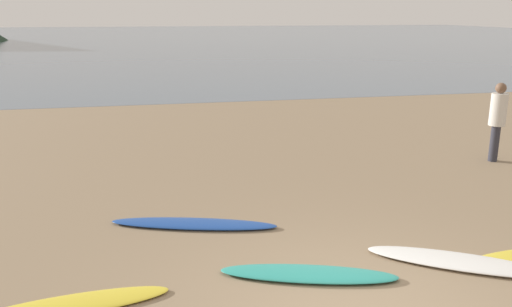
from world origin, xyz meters
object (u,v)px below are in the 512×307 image
at_px(surfboard_1, 73,304).
at_px(surfboard_4, 461,262).
at_px(surfboard_2, 194,224).
at_px(person_1, 498,116).
at_px(surfboard_3, 309,274).

bearing_deg(surfboard_1, surfboard_4, -6.47).
relative_size(surfboard_2, person_1, 1.49).
bearing_deg(person_1, surfboard_1, 173.09).
relative_size(surfboard_3, person_1, 1.28).
height_order(surfboard_2, person_1, person_1).
xyz_separation_m(surfboard_3, person_1, (5.68, 4.30, 1.00)).
xyz_separation_m(surfboard_2, person_1, (6.95, 2.34, 1.00)).
xyz_separation_m(surfboard_2, surfboard_4, (3.35, -2.06, 0.00)).
height_order(surfboard_1, surfboard_2, surfboard_2).
distance_m(surfboard_1, surfboard_4, 4.93).
bearing_deg(surfboard_3, person_1, 54.38).
bearing_deg(person_1, surfboard_2, 164.38).
distance_m(surfboard_2, person_1, 7.40).
xyz_separation_m(surfboard_4, person_1, (3.60, 4.40, 0.99)).
relative_size(surfboard_2, surfboard_4, 1.07).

